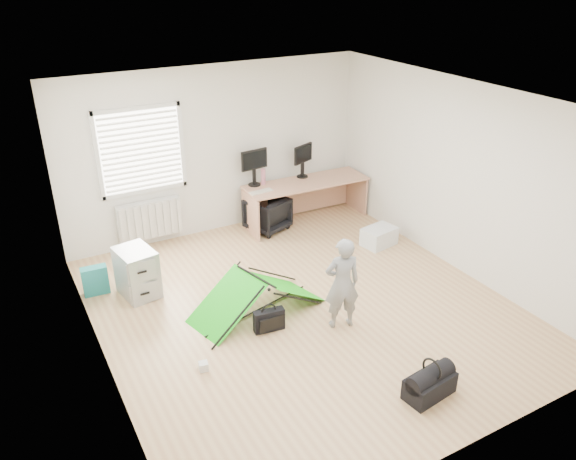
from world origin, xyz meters
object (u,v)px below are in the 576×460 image
monitor_right (302,165)px  storage_crate (379,236)px  person (342,283)px  desk (306,202)px  monitor_left (254,172)px  office_chair (267,214)px  kite (257,294)px  thermos (263,177)px  duffel_bag (429,386)px  filing_cabinet (137,272)px  laptop_bag (269,320)px

monitor_right → storage_crate: 1.82m
person → storage_crate: size_ratio=2.32×
desk → monitor_left: 1.05m
office_chair → kite: size_ratio=0.37×
thermos → person: bearing=-99.3°
storage_crate → duffel_bag: bearing=-118.6°
filing_cabinet → office_chair: (2.44, 0.94, -0.05)m
person → storage_crate: 2.34m
monitor_left → kite: size_ratio=0.28×
laptop_bag → filing_cabinet: bearing=134.2°
laptop_bag → desk: bearing=59.3°
desk → person: bearing=-110.7°
desk → monitor_right: bearing=77.3°
filing_cabinet → laptop_bag: (1.16, -1.59, -0.19)m
monitor_right → kite: bearing=-153.6°
desk → duffel_bag: size_ratio=3.84×
person → monitor_right: bearing=-97.3°
filing_cabinet → laptop_bag: 1.98m
monitor_left → filing_cabinet: bearing=-159.3°
filing_cabinet → duffel_bag: size_ratio=1.21×
office_chair → duffel_bag: size_ratio=1.13×
monitor_left → duffel_bag: (-0.25, -4.61, -0.83)m
monitor_left → person: bearing=-102.9°
desk → monitor_right: 0.62m
monitor_right → office_chair: bearing=172.0°
person → duffel_bag: (0.11, -1.49, -0.48)m
filing_cabinet → thermos: bearing=15.8°
monitor_left → laptop_bag: 3.13m
desk → monitor_left: size_ratio=4.50×
filing_cabinet → kite: filing_cabinet is taller
thermos → office_chair: (-0.05, -0.22, -0.57)m
kite → monitor_right: bearing=34.2°
filing_cabinet → person: (1.98, -1.92, 0.27)m
monitor_left → monitor_right: monitor_left is taller
monitor_right → laptop_bag: size_ratio=1.16×
monitor_left → laptop_bag: size_ratio=1.24×
desk → filing_cabinet: 3.30m
storage_crate → thermos: bearing=127.9°
thermos → duffel_bag: bearing=-94.9°
office_chair → duffel_bag: office_chair is taller
desk → duffel_bag: desk is taller
monitor_left → desk: bearing=-25.6°
duffel_bag → laptop_bag: bearing=109.9°
monitor_left → kite: 2.70m
office_chair → filing_cabinet: bearing=1.0°
filing_cabinet → kite: bearing=-52.8°
office_chair → storage_crate: size_ratio=1.20×
monitor_left → duffel_bag: 4.69m
monitor_right → storage_crate: monitor_right is taller
desk → office_chair: 0.74m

